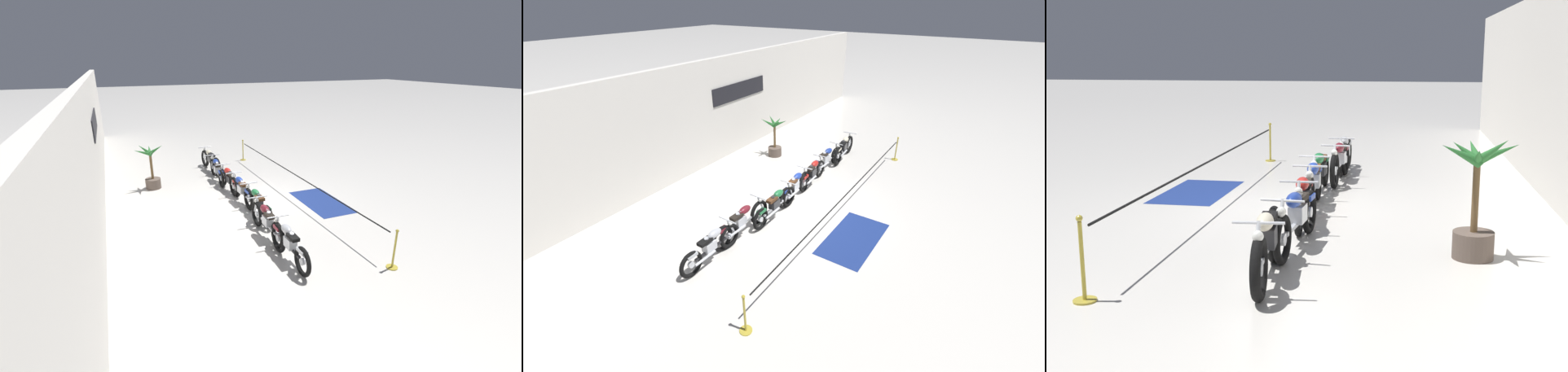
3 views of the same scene
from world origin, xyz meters
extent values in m
plane|color=silver|center=(0.00, 0.00, 0.00)|extent=(120.00, 120.00, 0.00)
cube|color=silver|center=(0.00, 5.12, 2.10)|extent=(28.00, 0.25, 4.20)
cube|color=black|center=(2.67, 4.98, 2.70)|extent=(3.41, 0.04, 0.70)
torus|color=black|center=(-3.32, 0.70, 0.37)|extent=(0.74, 0.13, 0.74)
torus|color=black|center=(-4.75, 0.73, 0.37)|extent=(0.74, 0.13, 0.74)
cylinder|color=silver|center=(-3.32, 0.70, 0.37)|extent=(0.18, 0.08, 0.17)
cylinder|color=silver|center=(-4.75, 0.73, 0.37)|extent=(0.18, 0.08, 0.17)
cylinder|color=silver|center=(-3.23, 0.69, 0.65)|extent=(0.30, 0.06, 0.59)
cube|color=silver|center=(-4.09, 0.72, 0.53)|extent=(0.37, 0.23, 0.26)
cylinder|color=silver|center=(-4.05, 0.71, 0.73)|extent=(0.18, 0.11, 0.24)
cylinder|color=silver|center=(-4.13, 0.72, 0.73)|extent=(0.18, 0.11, 0.24)
cylinder|color=silver|center=(-4.39, 0.58, 0.39)|extent=(0.70, 0.09, 0.07)
cube|color=black|center=(-4.04, 0.71, 0.39)|extent=(1.15, 0.09, 0.06)
ellipsoid|color=#B7BABF|center=(-3.86, 0.71, 0.79)|extent=(0.47, 0.23, 0.22)
cube|color=black|center=(-4.22, 0.72, 0.75)|extent=(0.41, 0.21, 0.09)
cube|color=#B7BABF|center=(-4.70, 0.73, 0.63)|extent=(0.32, 0.17, 0.08)
cylinder|color=silver|center=(-3.34, 0.70, 0.92)|extent=(0.05, 0.62, 0.04)
sphere|color=silver|center=(-3.26, 0.69, 0.78)|extent=(0.14, 0.14, 0.14)
torus|color=black|center=(-1.90, 0.70, 0.39)|extent=(0.79, 0.15, 0.78)
torus|color=black|center=(-3.54, 0.77, 0.39)|extent=(0.79, 0.15, 0.78)
cylinder|color=silver|center=(-1.90, 0.70, 0.39)|extent=(0.19, 0.09, 0.19)
cylinder|color=silver|center=(-3.54, 0.77, 0.39)|extent=(0.19, 0.09, 0.19)
cylinder|color=silver|center=(-1.81, 0.70, 0.67)|extent=(0.31, 0.07, 0.59)
cube|color=silver|center=(-2.77, 0.74, 0.55)|extent=(0.37, 0.23, 0.26)
cylinder|color=silver|center=(-2.73, 0.74, 0.75)|extent=(0.18, 0.12, 0.24)
cylinder|color=silver|center=(-2.81, 0.74, 0.75)|extent=(0.18, 0.12, 0.24)
cylinder|color=silver|center=(-3.08, 0.61, 0.41)|extent=(0.70, 0.10, 0.07)
cube|color=#ADAFB5|center=(-2.72, 0.74, 0.41)|extent=(1.32, 0.12, 0.06)
ellipsoid|color=maroon|center=(-2.54, 0.73, 0.81)|extent=(0.47, 0.24, 0.22)
cube|color=black|center=(-2.90, 0.75, 0.77)|extent=(0.41, 0.22, 0.09)
cube|color=maroon|center=(-3.49, 0.77, 0.67)|extent=(0.33, 0.17, 0.08)
cylinder|color=silver|center=(-1.92, 0.70, 0.94)|extent=(0.06, 0.62, 0.04)
sphere|color=silver|center=(-1.84, 0.70, 0.80)|extent=(0.14, 0.14, 0.14)
torus|color=black|center=(-0.54, 0.45, 0.35)|extent=(0.71, 0.11, 0.71)
torus|color=black|center=(-2.15, 0.46, 0.35)|extent=(0.71, 0.11, 0.71)
cylinder|color=silver|center=(-0.54, 0.45, 0.35)|extent=(0.17, 0.08, 0.17)
cylinder|color=silver|center=(-2.15, 0.46, 0.35)|extent=(0.17, 0.08, 0.17)
cylinder|color=silver|center=(-0.45, 0.45, 0.64)|extent=(0.30, 0.06, 0.59)
cube|color=#2D2D30|center=(-1.39, 0.46, 0.51)|extent=(0.36, 0.22, 0.26)
cylinder|color=#2D2D30|center=(-1.35, 0.46, 0.71)|extent=(0.18, 0.11, 0.24)
cylinder|color=#2D2D30|center=(-1.44, 0.46, 0.71)|extent=(0.18, 0.11, 0.24)
cylinder|color=silver|center=(-1.69, 0.32, 0.37)|extent=(0.70, 0.07, 0.07)
cube|color=#ADAFB5|center=(-1.34, 0.46, 0.37)|extent=(1.28, 0.07, 0.06)
ellipsoid|color=#1E6B38|center=(-1.16, 0.46, 0.77)|extent=(0.46, 0.22, 0.22)
cube|color=#4C2D19|center=(-1.52, 0.46, 0.73)|extent=(0.40, 0.20, 0.09)
cube|color=#1E6B38|center=(-2.10, 0.46, 0.61)|extent=(0.32, 0.16, 0.08)
cylinder|color=silver|center=(-0.56, 0.45, 0.90)|extent=(0.04, 0.62, 0.04)
sphere|color=silver|center=(-0.48, 0.45, 0.76)|extent=(0.14, 0.14, 0.14)
torus|color=black|center=(0.70, 0.55, 0.37)|extent=(0.75, 0.14, 0.74)
torus|color=black|center=(-0.71, 0.50, 0.37)|extent=(0.75, 0.14, 0.74)
cylinder|color=silver|center=(0.70, 0.55, 0.37)|extent=(0.18, 0.09, 0.18)
cylinder|color=silver|center=(-0.71, 0.50, 0.37)|extent=(0.18, 0.09, 0.18)
cylinder|color=silver|center=(0.79, 0.56, 0.66)|extent=(0.31, 0.07, 0.59)
cube|color=silver|center=(-0.05, 0.52, 0.53)|extent=(0.37, 0.23, 0.26)
cylinder|color=silver|center=(-0.01, 0.53, 0.73)|extent=(0.18, 0.12, 0.24)
cylinder|color=silver|center=(-0.10, 0.52, 0.73)|extent=(0.18, 0.12, 0.24)
cylinder|color=silver|center=(-0.35, 0.37, 0.39)|extent=(0.70, 0.10, 0.07)
cube|color=#ADAFB5|center=(0.00, 0.53, 0.39)|extent=(1.13, 0.11, 0.06)
ellipsoid|color=navy|center=(0.17, 0.53, 0.79)|extent=(0.47, 0.24, 0.22)
cube|color=#4C2D19|center=(-0.18, 0.52, 0.75)|extent=(0.41, 0.22, 0.09)
cube|color=navy|center=(-0.66, 0.50, 0.64)|extent=(0.33, 0.17, 0.08)
cylinder|color=silver|center=(0.68, 0.55, 0.92)|extent=(0.06, 0.62, 0.04)
sphere|color=silver|center=(0.76, 0.56, 0.78)|extent=(0.14, 0.14, 0.14)
torus|color=black|center=(1.99, 0.57, 0.34)|extent=(0.68, 0.13, 0.67)
torus|color=black|center=(0.59, 0.50, 0.34)|extent=(0.68, 0.13, 0.67)
cylinder|color=silver|center=(1.99, 0.57, 0.34)|extent=(0.17, 0.09, 0.16)
cylinder|color=silver|center=(0.59, 0.50, 0.34)|extent=(0.17, 0.09, 0.16)
cylinder|color=silver|center=(2.08, 0.58, 0.62)|extent=(0.31, 0.07, 0.59)
cube|color=#2D2D30|center=(1.24, 0.53, 0.50)|extent=(0.37, 0.24, 0.26)
cylinder|color=#2D2D30|center=(1.28, 0.54, 0.70)|extent=(0.18, 0.12, 0.24)
cylinder|color=#2D2D30|center=(1.20, 0.53, 0.70)|extent=(0.18, 0.12, 0.24)
cylinder|color=silver|center=(0.95, 0.38, 0.36)|extent=(0.70, 0.11, 0.07)
cube|color=black|center=(1.29, 0.54, 0.36)|extent=(1.12, 0.12, 0.06)
ellipsoid|color=#B21E19|center=(1.47, 0.54, 0.76)|extent=(0.47, 0.24, 0.22)
cube|color=black|center=(1.11, 0.53, 0.72)|extent=(0.41, 0.22, 0.09)
cube|color=#B21E19|center=(0.64, 0.50, 0.58)|extent=(0.33, 0.18, 0.08)
cylinder|color=silver|center=(1.97, 0.57, 0.89)|extent=(0.07, 0.62, 0.04)
sphere|color=silver|center=(2.05, 0.57, 0.75)|extent=(0.14, 0.14, 0.14)
torus|color=black|center=(3.45, 0.59, 0.36)|extent=(0.72, 0.16, 0.72)
torus|color=black|center=(1.79, 0.71, 0.36)|extent=(0.72, 0.16, 0.72)
cylinder|color=silver|center=(3.45, 0.59, 0.36)|extent=(0.18, 0.09, 0.17)
cylinder|color=silver|center=(1.79, 0.71, 0.36)|extent=(0.18, 0.09, 0.17)
cylinder|color=silver|center=(3.54, 0.58, 0.64)|extent=(0.31, 0.08, 0.59)
cube|color=silver|center=(2.57, 0.65, 0.52)|extent=(0.38, 0.25, 0.26)
cylinder|color=silver|center=(2.61, 0.65, 0.72)|extent=(0.19, 0.12, 0.24)
cylinder|color=silver|center=(2.53, 0.66, 0.72)|extent=(0.19, 0.12, 0.24)
cylinder|color=silver|center=(2.26, 0.54, 0.38)|extent=(0.70, 0.12, 0.07)
cube|color=#ADAFB5|center=(2.62, 0.65, 0.38)|extent=(1.34, 0.16, 0.06)
ellipsoid|color=navy|center=(2.80, 0.64, 0.78)|extent=(0.47, 0.25, 0.22)
cube|color=black|center=(2.44, 0.66, 0.74)|extent=(0.41, 0.23, 0.09)
cube|color=navy|center=(1.84, 0.71, 0.62)|extent=(0.33, 0.18, 0.08)
cylinder|color=silver|center=(3.43, 0.59, 0.91)|extent=(0.08, 0.62, 0.04)
sphere|color=silver|center=(3.51, 0.58, 0.77)|extent=(0.14, 0.14, 0.14)
torus|color=black|center=(4.84, 0.58, 0.40)|extent=(0.81, 0.20, 0.80)
torus|color=black|center=(3.34, 0.45, 0.40)|extent=(0.81, 0.20, 0.80)
cylinder|color=silver|center=(4.84, 0.58, 0.40)|extent=(0.19, 0.10, 0.19)
cylinder|color=silver|center=(3.34, 0.45, 0.40)|extent=(0.19, 0.10, 0.19)
cylinder|color=silver|center=(4.93, 0.58, 0.68)|extent=(0.31, 0.08, 0.59)
cube|color=#2D2D30|center=(4.04, 0.51, 0.56)|extent=(0.38, 0.25, 0.26)
cylinder|color=#2D2D30|center=(4.08, 0.51, 0.76)|extent=(0.19, 0.13, 0.24)
cylinder|color=#2D2D30|center=(4.00, 0.50, 0.76)|extent=(0.19, 0.13, 0.24)
cylinder|color=silver|center=(3.75, 0.34, 0.42)|extent=(0.70, 0.13, 0.07)
cube|color=#ADAFB5|center=(4.09, 0.51, 0.42)|extent=(1.20, 0.17, 0.06)
ellipsoid|color=beige|center=(4.27, 0.53, 0.82)|extent=(0.48, 0.26, 0.22)
cube|color=black|center=(3.91, 0.50, 0.78)|extent=(0.42, 0.23, 0.09)
cube|color=beige|center=(3.39, 0.45, 0.68)|extent=(0.33, 0.19, 0.08)
cylinder|color=silver|center=(4.82, 0.57, 0.95)|extent=(0.09, 0.62, 0.04)
sphere|color=silver|center=(4.90, 0.58, 0.81)|extent=(0.14, 0.14, 0.14)
cylinder|color=brown|center=(2.75, 3.23, 0.20)|extent=(0.59, 0.59, 0.39)
cylinder|color=brown|center=(2.75, 3.23, 0.91)|extent=(0.10, 0.10, 1.02)
cone|color=#286B2D|center=(2.95, 3.22, 1.51)|extent=(0.52, 0.18, 0.36)
cone|color=#286B2D|center=(2.85, 3.40, 1.57)|extent=(0.36, 0.51, 0.52)
cone|color=#286B2D|center=(2.64, 3.49, 1.51)|extent=(0.33, 0.68, 0.44)
cone|color=#286B2D|center=(2.52, 3.20, 1.52)|extent=(0.60, 0.24, 0.39)
cone|color=#286B2D|center=(2.68, 3.07, 1.53)|extent=(0.31, 0.45, 0.44)
cone|color=#286B2D|center=(2.85, 3.00, 1.52)|extent=(0.33, 0.61, 0.45)
cylinder|color=gold|center=(-5.35, -1.46, 0.01)|extent=(0.28, 0.28, 0.03)
cylinder|color=gold|center=(-5.35, -1.46, 0.50)|extent=(0.05, 0.05, 0.95)
sphere|color=gold|center=(-5.35, -1.46, 1.01)|extent=(0.08, 0.08, 0.08)
cylinder|color=black|center=(-0.09, -1.46, 0.88)|extent=(10.11, 0.04, 0.04)
cylinder|color=gold|center=(5.18, -1.46, 0.01)|extent=(0.28, 0.28, 0.03)
cylinder|color=gold|center=(5.18, -1.46, 0.50)|extent=(0.05, 0.05, 0.95)
sphere|color=gold|center=(5.18, -1.46, 1.01)|extent=(0.08, 0.08, 0.08)
cube|color=navy|center=(-1.09, -2.14, 0.00)|extent=(2.56, 1.40, 0.01)
camera|label=1|loc=(-10.85, 4.40, 4.85)|focal=24.00mm
camera|label=2|loc=(-9.17, -4.87, 6.34)|focal=24.00mm
camera|label=3|loc=(11.99, 2.27, 2.87)|focal=45.00mm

